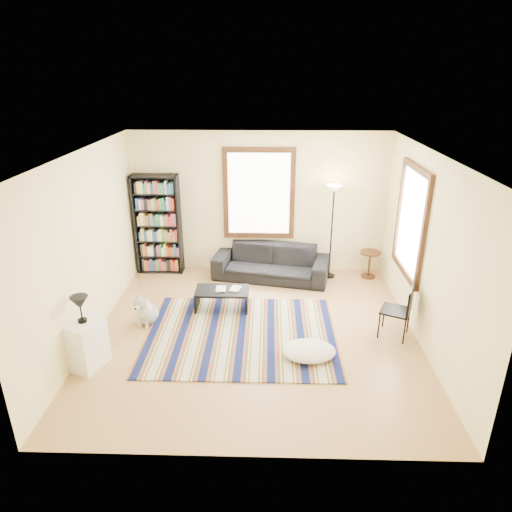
{
  "coord_description": "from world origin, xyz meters",
  "views": [
    {
      "loc": [
        0.19,
        -6.2,
        3.86
      ],
      "look_at": [
        0.0,
        0.5,
        1.1
      ],
      "focal_mm": 32.0,
      "sensor_mm": 36.0,
      "label": 1
    }
  ],
  "objects_px": {
    "bookshelf": "(158,225)",
    "coffee_table": "(222,299)",
    "sofa": "(271,263)",
    "side_table": "(369,264)",
    "dog": "(147,308)",
    "white_cabinet": "(86,344)",
    "folding_chair": "(395,311)",
    "floor_cushion": "(309,351)",
    "floor_lamp": "(331,232)"
  },
  "relations": [
    {
      "from": "floor_cushion",
      "to": "folding_chair",
      "type": "height_order",
      "value": "folding_chair"
    },
    {
      "from": "coffee_table",
      "to": "dog",
      "type": "relative_size",
      "value": 1.64
    },
    {
      "from": "bookshelf",
      "to": "coffee_table",
      "type": "xyz_separation_m",
      "value": [
        1.4,
        -1.56,
        -0.82
      ]
    },
    {
      "from": "floor_lamp",
      "to": "white_cabinet",
      "type": "relative_size",
      "value": 2.66
    },
    {
      "from": "coffee_table",
      "to": "floor_lamp",
      "type": "height_order",
      "value": "floor_lamp"
    },
    {
      "from": "side_table",
      "to": "dog",
      "type": "relative_size",
      "value": 0.99
    },
    {
      "from": "sofa",
      "to": "bookshelf",
      "type": "bearing_deg",
      "value": -175.56
    },
    {
      "from": "floor_cushion",
      "to": "dog",
      "type": "height_order",
      "value": "dog"
    },
    {
      "from": "bookshelf",
      "to": "white_cabinet",
      "type": "xyz_separation_m",
      "value": [
        -0.3,
        -3.24,
        -0.65
      ]
    },
    {
      "from": "floor_lamp",
      "to": "folding_chair",
      "type": "xyz_separation_m",
      "value": [
        0.74,
        -2.16,
        -0.5
      ]
    },
    {
      "from": "coffee_table",
      "to": "floor_cushion",
      "type": "distance_m",
      "value": 1.97
    },
    {
      "from": "bookshelf",
      "to": "folding_chair",
      "type": "height_order",
      "value": "bookshelf"
    },
    {
      "from": "bookshelf",
      "to": "floor_cushion",
      "type": "distance_m",
      "value": 4.16
    },
    {
      "from": "coffee_table",
      "to": "dog",
      "type": "bearing_deg",
      "value": -156.42
    },
    {
      "from": "floor_cushion",
      "to": "folding_chair",
      "type": "distance_m",
      "value": 1.53
    },
    {
      "from": "sofa",
      "to": "dog",
      "type": "height_order",
      "value": "sofa"
    },
    {
      "from": "floor_cushion",
      "to": "folding_chair",
      "type": "xyz_separation_m",
      "value": [
        1.36,
        0.62,
        0.33
      ]
    },
    {
      "from": "sofa",
      "to": "white_cabinet",
      "type": "distance_m",
      "value": 3.92
    },
    {
      "from": "sofa",
      "to": "white_cabinet",
      "type": "xyz_separation_m",
      "value": [
        -2.55,
        -2.97,
        0.02
      ]
    },
    {
      "from": "bookshelf",
      "to": "dog",
      "type": "height_order",
      "value": "bookshelf"
    },
    {
      "from": "bookshelf",
      "to": "dog",
      "type": "relative_size",
      "value": 3.65
    },
    {
      "from": "sofa",
      "to": "folding_chair",
      "type": "xyz_separation_m",
      "value": [
        1.9,
        -2.06,
        0.1
      ]
    },
    {
      "from": "sofa",
      "to": "floor_cushion",
      "type": "height_order",
      "value": "sofa"
    },
    {
      "from": "folding_chair",
      "to": "white_cabinet",
      "type": "distance_m",
      "value": 4.54
    },
    {
      "from": "bookshelf",
      "to": "coffee_table",
      "type": "distance_m",
      "value": 2.25
    },
    {
      "from": "side_table",
      "to": "dog",
      "type": "xyz_separation_m",
      "value": [
        -3.96,
        -1.89,
        0.0
      ]
    },
    {
      "from": "coffee_table",
      "to": "dog",
      "type": "height_order",
      "value": "dog"
    },
    {
      "from": "coffee_table",
      "to": "floor_cushion",
      "type": "bearing_deg",
      "value": -45.29
    },
    {
      "from": "floor_cushion",
      "to": "dog",
      "type": "xyz_separation_m",
      "value": [
        -2.55,
        0.89,
        0.18
      ]
    },
    {
      "from": "coffee_table",
      "to": "side_table",
      "type": "relative_size",
      "value": 1.67
    },
    {
      "from": "white_cabinet",
      "to": "floor_cushion",
      "type": "bearing_deg",
      "value": 24.95
    },
    {
      "from": "coffee_table",
      "to": "folding_chair",
      "type": "height_order",
      "value": "folding_chair"
    },
    {
      "from": "sofa",
      "to": "folding_chair",
      "type": "distance_m",
      "value": 2.81
    },
    {
      "from": "white_cabinet",
      "to": "coffee_table",
      "type": "bearing_deg",
      "value": 64.34
    },
    {
      "from": "folding_chair",
      "to": "white_cabinet",
      "type": "relative_size",
      "value": 1.23
    },
    {
      "from": "coffee_table",
      "to": "folding_chair",
      "type": "distance_m",
      "value": 2.86
    },
    {
      "from": "sofa",
      "to": "white_cabinet",
      "type": "bearing_deg",
      "value": -119.32
    },
    {
      "from": "floor_lamp",
      "to": "white_cabinet",
      "type": "height_order",
      "value": "floor_lamp"
    },
    {
      "from": "folding_chair",
      "to": "side_table",
      "type": "bearing_deg",
      "value": 113.18
    },
    {
      "from": "bookshelf",
      "to": "coffee_table",
      "type": "bearing_deg",
      "value": -47.99
    },
    {
      "from": "white_cabinet",
      "to": "dog",
      "type": "height_order",
      "value": "white_cabinet"
    },
    {
      "from": "bookshelf",
      "to": "floor_lamp",
      "type": "bearing_deg",
      "value": -2.86
    },
    {
      "from": "coffee_table",
      "to": "floor_lamp",
      "type": "xyz_separation_m",
      "value": [
        2.01,
        1.39,
        0.75
      ]
    },
    {
      "from": "sofa",
      "to": "side_table",
      "type": "xyz_separation_m",
      "value": [
        1.95,
        0.09,
        -0.06
      ]
    },
    {
      "from": "folding_chair",
      "to": "dog",
      "type": "distance_m",
      "value": 3.92
    },
    {
      "from": "white_cabinet",
      "to": "bookshelf",
      "type": "bearing_deg",
      "value": 104.25
    },
    {
      "from": "sofa",
      "to": "white_cabinet",
      "type": "relative_size",
      "value": 3.18
    },
    {
      "from": "sofa",
      "to": "folding_chair",
      "type": "bearing_deg",
      "value": -36.09
    },
    {
      "from": "side_table",
      "to": "white_cabinet",
      "type": "distance_m",
      "value": 5.45
    },
    {
      "from": "bookshelf",
      "to": "folding_chair",
      "type": "xyz_separation_m",
      "value": [
        4.15,
        -2.33,
        -0.57
      ]
    }
  ]
}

